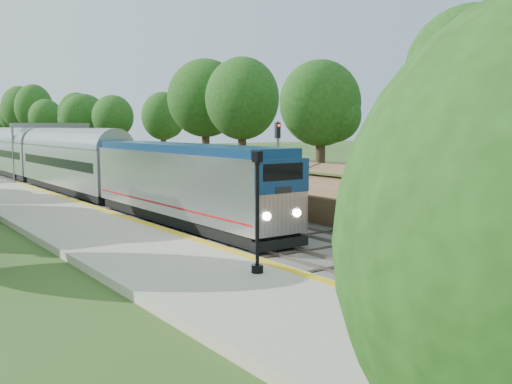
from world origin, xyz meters
TOP-DOWN VIEW (x-y plane):
  - trackbed at (2.00, 60.00)m, footprint 9.50×170.00m
  - platform at (-5.20, 16.00)m, footprint 6.40×68.00m
  - yellow_stripe at (-2.35, 16.00)m, footprint 0.55×68.00m
  - embankment at (10.35, 60.00)m, footprint 10.64×170.00m
  - signal_gantry at (2.47, 54.99)m, footprint 8.40×0.38m
  - lamppost_mid at (-3.98, 2.94)m, footprint 0.44×0.44m
  - lamppost_far at (-3.63, 8.34)m, footprint 0.45×0.45m
  - signal_platform at (-2.90, 1.04)m, footprint 0.36×0.29m
  - signal_farside at (6.20, 19.74)m, footprint 0.33×0.26m

SIDE VIEW (x-z plane):
  - trackbed at x=2.00m, z-range -0.07..0.21m
  - platform at x=-5.20m, z-range 0.00..0.38m
  - yellow_stripe at x=-2.35m, z-range 0.38..0.39m
  - embankment at x=10.35m, z-range -3.89..7.80m
  - lamppost_mid at x=-3.98m, z-range 0.14..4.55m
  - lamppost_far at x=-3.63m, z-range 0.14..4.69m
  - signal_farside at x=6.20m, z-range 0.79..6.84m
  - signal_platform at x=-2.90m, z-range 1.09..7.28m
  - signal_gantry at x=2.47m, z-range 1.72..7.92m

